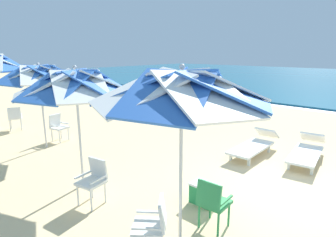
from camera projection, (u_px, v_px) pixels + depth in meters
name	position (u px, v px, depth m)	size (l,w,h in m)	color
ground_plane	(300.00, 192.00, 5.78)	(80.00, 80.00, 0.00)	beige
beach_umbrella_0	(182.00, 89.00, 3.74)	(2.49, 2.49, 2.66)	silver
plastic_chair_0	(153.00, 223.00, 3.90)	(0.63, 0.63, 0.87)	white
plastic_chair_1	(213.00, 201.00, 4.48)	(0.46, 0.49, 0.87)	#2D8C4C
beach_umbrella_1	(76.00, 84.00, 5.57)	(2.45, 2.45, 2.56)	silver
plastic_chair_2	(93.00, 178.00, 5.28)	(0.51, 0.53, 0.87)	white
beach_umbrella_2	(39.00, 75.00, 7.96)	(2.44, 2.44, 2.52)	silver
plastic_chair_3	(58.00, 126.00, 9.01)	(0.55, 0.52, 0.87)	white
plastic_chair_5	(15.00, 117.00, 10.23)	(0.60, 0.58, 0.87)	white
sun_lounger_1	(307.00, 151.00, 7.36)	(0.89, 2.21, 0.62)	white
sun_lounger_2	(254.00, 145.00, 7.84)	(0.66, 2.15, 0.62)	white
cooler_box	(204.00, 194.00, 5.31)	(0.50, 0.34, 0.40)	#238C4C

